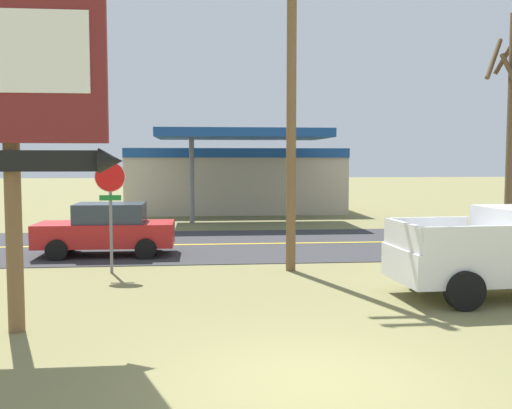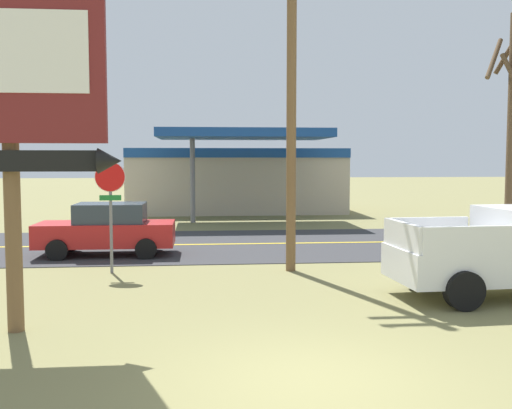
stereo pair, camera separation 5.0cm
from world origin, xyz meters
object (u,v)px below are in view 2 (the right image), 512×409
object	(u,v)px
motel_sign	(10,98)
car_red_near_lane	(107,229)
utility_pole	(291,92)
gas_station	(236,178)
stop_sign	(110,197)

from	to	relation	value
motel_sign	car_red_near_lane	distance (m)	8.90
utility_pole	motel_sign	bearing A→B (deg)	-136.58
car_red_near_lane	gas_station	bearing A→B (deg)	72.06
gas_station	motel_sign	bearing A→B (deg)	-102.42
stop_sign	gas_station	world-z (taller)	gas_station
utility_pole	car_red_near_lane	xyz separation A→B (m)	(-5.33, 3.03, -3.94)
utility_pole	gas_station	bearing A→B (deg)	91.28
stop_sign	utility_pole	xyz separation A→B (m)	(4.77, -0.10, 2.74)
car_red_near_lane	motel_sign	bearing A→B (deg)	-91.75
motel_sign	gas_station	bearing A→B (deg)	77.58
motel_sign	car_red_near_lane	world-z (taller)	motel_sign
utility_pole	gas_station	xyz separation A→B (m)	(-0.41, 18.21, -2.83)
utility_pole	gas_station	world-z (taller)	utility_pole
motel_sign	utility_pole	xyz separation A→B (m)	(5.58, 5.28, 0.74)
stop_sign	car_red_near_lane	size ratio (longest dim) A/B	0.70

